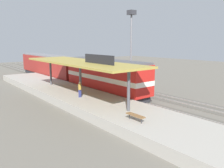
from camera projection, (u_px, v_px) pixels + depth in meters
ground_plane at (124, 94)px, 30.36m from camera, size 120.00×120.00×0.00m
track_near at (112, 96)px, 29.12m from camera, size 3.20×110.00×0.16m
track_far at (138, 91)px, 31.96m from camera, size 3.20×110.00×0.16m
platform at (81, 98)px, 26.21m from camera, size 6.00×44.00×0.90m
station_canopy at (80, 63)px, 25.39m from camera, size 5.20×18.00×4.70m
platform_bench at (135, 116)px, 17.30m from camera, size 0.44×1.70×0.50m
locomotive at (105, 76)px, 29.82m from camera, size 2.93×14.43×4.44m
passenger_carriage_single at (48, 66)px, 43.63m from camera, size 2.90×20.00×4.24m
light_mast at (131, 32)px, 36.09m from camera, size 1.10×1.10×11.70m
person_waiting at (80, 89)px, 24.70m from camera, size 0.34×0.34×1.71m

